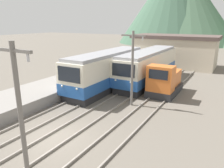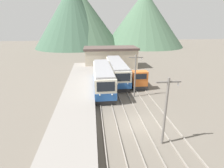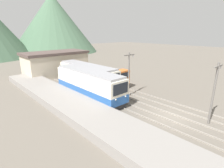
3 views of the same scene
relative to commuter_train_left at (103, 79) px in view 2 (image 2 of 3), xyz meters
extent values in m
plane|color=#665E54|center=(2.60, -10.46, -1.75)|extent=(200.00, 200.00, 0.00)
cube|color=gray|center=(-3.65, -10.46, -1.28)|extent=(4.50, 54.00, 0.94)
cube|color=gray|center=(-0.72, -10.46, -1.68)|extent=(0.10, 60.00, 0.14)
cube|color=gray|center=(0.72, -10.46, -1.68)|extent=(0.10, 60.00, 0.14)
cube|color=gray|center=(2.08, -10.46, -1.68)|extent=(0.10, 60.00, 0.14)
cube|color=gray|center=(3.52, -10.46, -1.68)|extent=(0.10, 60.00, 0.14)
cube|color=gray|center=(5.08, -10.46, -1.68)|extent=(0.10, 60.00, 0.14)
cube|color=gray|center=(6.52, -10.46, -1.68)|extent=(0.10, 60.00, 0.14)
cube|color=#28282B|center=(0.00, 0.01, -1.40)|extent=(2.58, 11.46, 0.70)
cube|color=silver|center=(0.00, 0.01, 0.35)|extent=(2.80, 11.93, 2.81)
cube|color=#235199|center=(0.00, 0.01, -0.55)|extent=(2.84, 11.97, 1.01)
cube|color=black|center=(0.00, -5.99, 0.91)|extent=(2.24, 0.06, 1.24)
sphere|color=silver|center=(-0.77, -6.00, -0.16)|extent=(0.18, 0.18, 0.18)
sphere|color=silver|center=(0.77, -6.00, -0.16)|extent=(0.18, 0.18, 0.18)
cube|color=#939399|center=(0.00, 0.01, 1.89)|extent=(2.46, 11.46, 0.28)
cube|color=#28282B|center=(2.80, 4.40, -1.40)|extent=(2.58, 12.10, 0.70)
cube|color=silver|center=(2.80, 4.40, 0.27)|extent=(2.80, 12.60, 2.65)
cube|color=#235199|center=(2.80, 4.40, -0.58)|extent=(2.84, 12.64, 0.96)
cube|color=black|center=(2.80, -1.93, 0.80)|extent=(2.24, 0.06, 1.17)
sphere|color=silver|center=(2.03, -1.94, -0.21)|extent=(0.18, 0.18, 0.18)
sphere|color=silver|center=(3.57, -1.94, -0.21)|extent=(0.18, 0.18, 0.18)
cube|color=#939399|center=(2.80, 4.40, 1.74)|extent=(2.46, 12.10, 0.28)
cube|color=#28282B|center=(5.80, 1.16, -1.40)|extent=(2.40, 4.68, 0.70)
cube|color=#D16628|center=(5.80, -0.43, 0.10)|extent=(2.28, 1.50, 2.30)
cube|color=black|center=(5.80, -1.20, 0.60)|extent=(1.68, 0.04, 0.83)
cube|color=#D16628|center=(5.80, 1.91, -0.35)|extent=(1.92, 3.08, 1.40)
cylinder|color=black|center=(5.80, 1.91, 0.60)|extent=(0.16, 0.16, 0.50)
cylinder|color=slate|center=(4.30, -13.81, 1.27)|extent=(0.20, 0.20, 6.06)
cube|color=slate|center=(4.30, -13.81, 3.95)|extent=(2.00, 0.12, 0.12)
cylinder|color=#B2B2B7|center=(5.10, -13.81, 3.75)|extent=(0.10, 0.10, 0.30)
cylinder|color=slate|center=(4.30, -3.27, 1.27)|extent=(0.20, 0.20, 6.06)
cube|color=slate|center=(4.30, -3.27, 3.95)|extent=(2.00, 0.12, 0.12)
cylinder|color=#B2B2B7|center=(5.10, -3.27, 3.75)|extent=(0.10, 0.10, 0.30)
cube|color=beige|center=(2.86, 15.54, 0.38)|extent=(12.00, 6.00, 4.28)
cube|color=#51423D|center=(2.86, 15.54, 2.77)|extent=(12.60, 6.30, 0.50)
cone|color=#47664C|center=(22.53, 56.82, 10.23)|extent=(36.48, 36.48, 23.97)
cone|color=#47664C|center=(-5.55, 56.90, 9.87)|extent=(34.94, 34.94, 23.24)
cone|color=#3D5B47|center=(-8.94, 55.89, 11.20)|extent=(34.40, 34.40, 25.91)
camera|label=1|loc=(11.43, -18.91, 4.95)|focal=35.00mm
camera|label=2|loc=(-1.52, -26.08, 8.22)|focal=28.00mm
camera|label=3|loc=(-12.97, -18.57, 6.89)|focal=28.00mm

